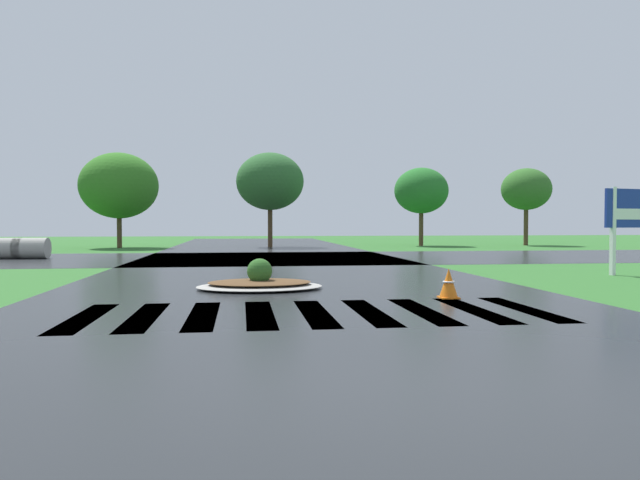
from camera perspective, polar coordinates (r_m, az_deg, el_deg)
The scene contains 9 objects.
ground_plane at distance 5.09m, azimuth 6.59°, elevation -15.81°, with size 120.00×120.00×0.10m, color #2D6628.
asphalt_roadway at distance 14.83m, azimuth -2.91°, elevation -4.02°, with size 10.64×80.00×0.01m, color #232628.
asphalt_cross_road at distance 24.81m, azimuth -4.78°, elevation -1.72°, with size 90.00×9.58×0.01m, color #232628.
crosswalk_stripes at distance 9.78m, azimuth -0.47°, elevation -6.99°, with size 7.65×3.04×0.01m.
estate_billboard at distance 19.33m, azimuth 28.23°, elevation 2.21°, with size 2.47×0.65×2.48m.
median_island at distance 13.33m, azimuth -5.79°, elevation -4.10°, with size 2.79×2.01×0.68m.
drainage_pipe_stack at distance 27.17m, azimuth -26.86°, elevation -0.71°, with size 2.34×0.98×0.85m.
traffic_cone at distance 11.90m, azimuth 12.20°, elevation -4.13°, with size 0.37×0.37×0.58m.
background_treeline at distance 35.72m, azimuth -11.20°, elevation 5.21°, with size 38.36×6.21×5.67m.
Camera 1 is at (-1.19, -4.71, 1.48)m, focal length 33.46 mm.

